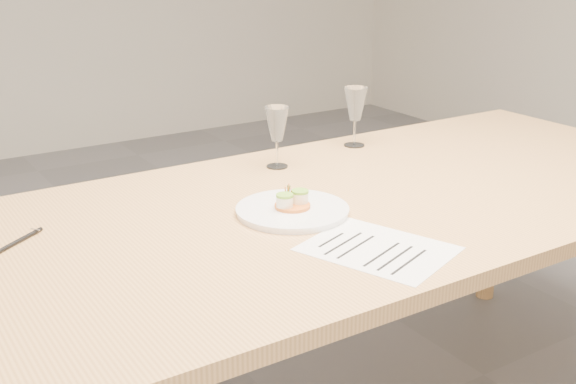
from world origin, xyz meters
TOP-DOWN VIEW (x-y plane):
  - dining_table at (0.00, 0.00)m, footprint 2.40×1.00m
  - dinner_plate at (-0.11, -0.02)m, footprint 0.28×0.28m
  - recipe_sheet at (-0.08, -0.30)m, footprint 0.33×0.37m
  - ballpoint_pen at (-0.72, 0.16)m, footprint 0.12×0.09m
  - wine_glass_1 at (0.06, 0.33)m, footprint 0.07×0.07m
  - wine_glass_2 at (0.39, 0.39)m, footprint 0.08×0.08m

SIDE VIEW (x-z plane):
  - dining_table at x=0.00m, z-range 0.31..1.06m
  - recipe_sheet at x=-0.08m, z-range 0.75..0.75m
  - ballpoint_pen at x=-0.72m, z-range 0.75..0.76m
  - dinner_plate at x=-0.11m, z-range 0.73..0.80m
  - wine_glass_1 at x=0.06m, z-range 0.79..0.97m
  - wine_glass_2 at x=0.39m, z-range 0.79..0.98m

